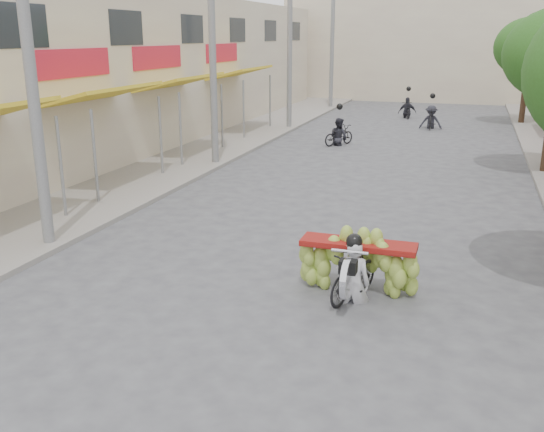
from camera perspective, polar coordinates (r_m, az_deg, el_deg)
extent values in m
plane|color=#515156|center=(8.93, -3.89, -12.71)|extent=(120.00, 120.00, 0.00)
cube|color=gray|center=(24.71, -6.00, 6.53)|extent=(4.00, 60.00, 0.12)
cube|color=beige|center=(25.98, -17.53, 12.90)|extent=(8.00, 40.00, 6.00)
cylinder|color=slate|center=(15.47, -19.22, 4.19)|extent=(0.08, 0.08, 2.55)
cube|color=gold|center=(18.31, -15.69, 10.98)|extent=(1.77, 4.00, 0.53)
cylinder|color=slate|center=(16.58, -16.34, 5.23)|extent=(0.08, 0.08, 2.55)
cylinder|color=slate|center=(19.60, -10.44, 7.31)|extent=(0.08, 0.08, 2.55)
cube|color=red|center=(18.76, -18.21, 13.51)|extent=(0.10, 3.50, 0.80)
cube|color=gold|center=(22.63, -8.60, 12.38)|extent=(1.77, 4.00, 0.53)
cylinder|color=slate|center=(20.83, -8.60, 7.93)|extent=(0.08, 0.08, 2.55)
cylinder|color=slate|center=(24.06, -4.74, 9.22)|extent=(0.08, 0.08, 2.55)
cube|color=red|center=(22.99, -10.72, 14.47)|extent=(0.10, 3.50, 0.80)
cube|color=gold|center=(28.11, -3.00, 13.34)|extent=(1.77, 4.00, 0.53)
cylinder|color=slate|center=(26.28, -2.69, 9.88)|extent=(0.08, 0.08, 2.55)
cylinder|color=slate|center=(29.65, -0.18, 10.67)|extent=(0.08, 0.08, 2.55)
cube|color=red|center=(28.41, -4.75, 15.06)|extent=(0.10, 3.50, 0.80)
cube|color=#1E2328|center=(17.17, -22.61, 16.21)|extent=(0.08, 2.00, 1.10)
cube|color=#1E2328|center=(21.26, -13.60, 16.84)|extent=(0.08, 2.00, 1.10)
cube|color=#1E2328|center=(25.66, -7.55, 17.04)|extent=(0.08, 2.00, 1.10)
cube|color=#1E2328|center=(30.26, -3.30, 17.08)|extent=(0.08, 2.00, 1.10)
cube|color=#1E2328|center=(34.96, -0.18, 17.05)|extent=(0.08, 2.00, 1.10)
cube|color=#1E2328|center=(39.74, 2.19, 16.99)|extent=(0.08, 2.00, 1.10)
cube|color=beige|center=(45.29, 14.91, 15.03)|extent=(20.00, 6.00, 7.00)
cylinder|color=slate|center=(13.20, -21.94, 13.89)|extent=(0.24, 0.24, 8.00)
cylinder|color=slate|center=(20.94, -5.64, 15.57)|extent=(0.24, 0.24, 8.00)
cylinder|color=slate|center=(29.41, 1.67, 15.94)|extent=(0.24, 0.24, 8.00)
cylinder|color=slate|center=(38.12, 5.69, 16.04)|extent=(0.24, 0.24, 8.00)
cylinder|color=#3A2719|center=(33.39, 22.67, 10.66)|extent=(0.28, 0.28, 3.20)
ellipsoid|color=#255518|center=(33.28, 23.10, 14.41)|extent=(3.40, 3.40, 2.90)
imported|color=black|center=(10.48, 7.70, -5.48)|extent=(0.91, 1.59, 0.90)
cylinder|color=silver|center=(9.82, 7.02, -5.93)|extent=(0.10, 0.66, 0.66)
cube|color=black|center=(9.84, 7.18, -4.75)|extent=(0.28, 0.22, 0.22)
cylinder|color=silver|center=(9.86, 7.34, -3.36)|extent=(0.60, 0.05, 0.05)
cube|color=maroon|center=(10.65, 8.14, -2.65)|extent=(2.00, 0.55, 0.10)
imported|color=silver|center=(10.20, 7.79, -2.20)|extent=(0.58, 0.43, 1.60)
sphere|color=black|center=(9.96, 7.93, 1.95)|extent=(0.28, 0.28, 0.28)
imported|color=black|center=(25.31, 6.30, 7.57)|extent=(1.25, 1.54, 0.83)
imported|color=#282830|center=(25.21, 6.35, 9.17)|extent=(0.93, 0.83, 1.65)
sphere|color=black|center=(25.15, 6.38, 10.20)|extent=(0.26, 0.26, 0.26)
imported|color=black|center=(30.63, 14.74, 8.94)|extent=(0.58, 1.85, 1.08)
imported|color=#282830|center=(30.56, 14.83, 10.03)|extent=(1.07, 0.59, 1.65)
sphere|color=black|center=(30.51, 14.89, 10.88)|extent=(0.26, 0.26, 0.26)
imported|color=black|center=(34.40, 12.62, 9.66)|extent=(0.82, 1.53, 0.81)
imported|color=#282830|center=(34.33, 12.69, 10.85)|extent=(1.06, 0.73, 1.65)
sphere|color=black|center=(34.29, 12.74, 11.60)|extent=(0.26, 0.26, 0.26)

